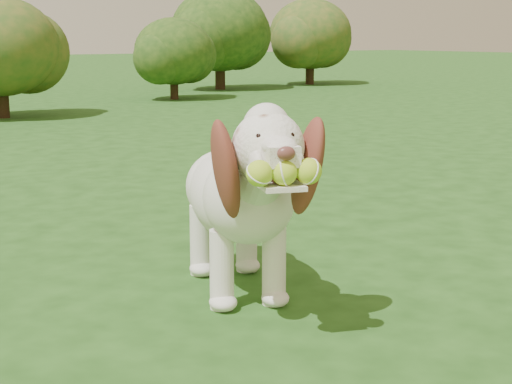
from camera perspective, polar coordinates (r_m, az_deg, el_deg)
ground at (r=3.33m, az=-6.32°, el=-7.27°), size 80.00×80.00×0.00m
dog at (r=3.16m, az=-1.14°, el=0.07°), size 0.72×1.25×0.83m
shrub_f at (r=15.73m, az=-2.65°, el=11.70°), size 1.91×1.91×1.98m
shrub_h at (r=17.41m, az=3.97°, el=11.39°), size 1.78×1.78×1.85m
shrub_d at (r=13.31m, az=-6.02°, el=10.14°), size 1.31×1.31×1.36m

